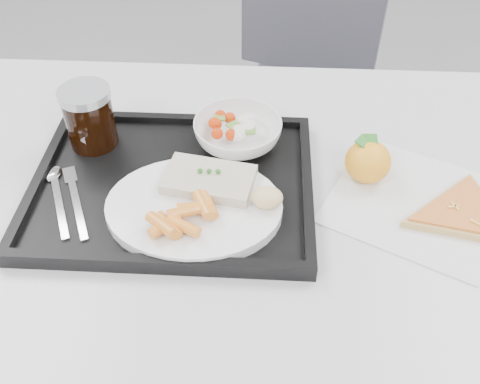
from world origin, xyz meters
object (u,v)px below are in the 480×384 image
Objects in this scene: dinner_plate at (194,208)px; pizza_slice at (464,214)px; chair at (308,70)px; table at (235,222)px; cola_glass at (89,116)px; salad_bowl at (238,133)px; tray at (173,185)px; tangerine at (368,161)px.

pizza_slice is (0.42, 0.02, -0.01)m from dinner_plate.
chair is 3.44× the size of dinner_plate.
dinner_plate is at bearing -176.81° from pizza_slice.
table is 0.12m from dinner_plate.
cola_glass reaches higher than dinner_plate.
chair is at bearing 103.72° from pizza_slice.
salad_bowl reaches higher than pizza_slice.
table is 2.67× the size of tray.
chair reaches higher than dinner_plate.
tray is at bearing 177.42° from table.
chair is (0.16, 0.75, -0.15)m from table.
dinner_plate is (-0.22, -0.81, 0.24)m from chair.
salad_bowl is 0.25m from cola_glass.
dinner_plate is at bearing -56.06° from tray.
chair reaches higher than table.
chair is at bearing 75.27° from salad_bowl.
cola_glass is (-0.20, 0.16, 0.05)m from dinner_plate.
cola_glass is at bearing -177.89° from salad_bowl.
pizza_slice is (0.61, -0.14, -0.06)m from cola_glass.
dinner_plate is 1.78× the size of salad_bowl.
tray is (-0.10, 0.00, 0.08)m from table.
salad_bowl reaches higher than table.
tangerine is 0.17m from pizza_slice.
dinner_plate is at bearing -158.13° from tangerine.
cola_glass is at bearing 158.15° from table.
dinner_plate is 2.50× the size of cola_glass.
chair reaches higher than tray.
pizza_slice is at bearing -22.26° from salad_bowl.
tangerine reaches higher than table.
chair is 0.70m from salad_bowl.
salad_bowl is at bearing 91.15° from table.
tangerine reaches higher than tray.
cola_glass reaches higher than salad_bowl.
tray is 0.15m from salad_bowl.
dinner_plate is 0.18m from salad_bowl.
tangerine reaches higher than salad_bowl.
tangerine is at bearing 21.87° from dinner_plate.
tangerine reaches higher than pizza_slice.
cola_glass reaches higher than table.
salad_bowl is at bearing 157.74° from pizza_slice.
tray is 0.08m from dinner_plate.
chair reaches higher than cola_glass.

